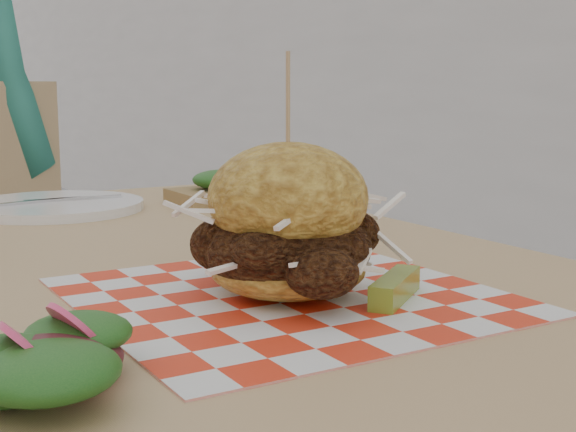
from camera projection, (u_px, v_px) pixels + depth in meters
name	position (u px, v px, depth m)	size (l,w,h in m)	color
patio_table	(154.00, 327.00, 0.90)	(0.80, 1.20, 0.75)	tan
paper_liner	(288.00, 296.00, 0.73)	(0.36, 0.36, 0.00)	red
sandwich	(288.00, 230.00, 0.72)	(0.19, 0.19, 0.22)	gold
pickle_spear	(395.00, 288.00, 0.71)	(0.10, 0.02, 0.02)	olive
side_salad	(61.00, 369.00, 0.50)	(0.14, 0.13, 0.05)	#3F1419
place_setting	(55.00, 206.00, 1.23)	(0.27, 0.27, 0.02)	white
kraft_tray	(220.00, 190.00, 1.30)	(0.15, 0.12, 0.06)	olive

